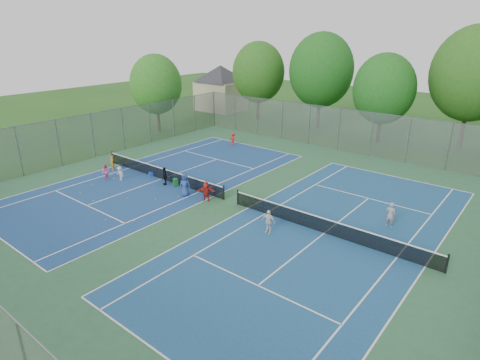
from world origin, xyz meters
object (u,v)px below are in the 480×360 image
object	(u,v)px
net_left	(161,174)
net_right	(325,226)
ball_crate	(151,174)
instructor	(390,215)
ball_hopper	(176,182)

from	to	relation	value
net_left	net_right	distance (m)	14.00
ball_crate	instructor	distance (m)	18.03
instructor	ball_hopper	bearing A→B (deg)	11.58
ball_crate	instructor	xyz separation A→B (m)	(17.75, 3.15, 0.63)
net_right	ball_hopper	world-z (taller)	net_right
net_right	instructor	world-z (taller)	instructor
ball_crate	net_left	bearing A→B (deg)	2.16
net_left	ball_hopper	size ratio (longest dim) A/B	21.54
ball_crate	ball_hopper	world-z (taller)	ball_hopper
net_left	ball_crate	size ratio (longest dim) A/B	35.49
net_right	ball_crate	bearing A→B (deg)	-179.83
net_left	ball_hopper	distance (m)	1.98
net_left	ball_hopper	bearing A→B (deg)	-9.48
net_left	net_right	bearing A→B (deg)	0.00
net_right	ball_hopper	bearing A→B (deg)	-178.45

